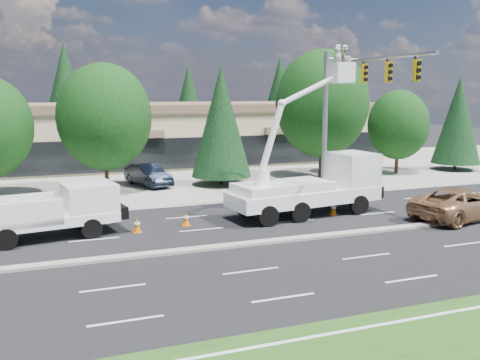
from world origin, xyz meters
name	(u,v)px	position (x,y,z in m)	size (l,w,h in m)	color
ground	(223,248)	(0.00, 0.00, 0.00)	(140.00, 140.00, 0.00)	black
concrete_apron	(139,178)	(0.00, 20.00, 0.01)	(140.00, 22.00, 0.01)	gray
road_median	(223,246)	(0.00, 0.00, 0.06)	(120.00, 0.55, 0.12)	gray
strip_mall	(119,132)	(0.00, 29.97, 2.83)	(50.40, 15.40, 5.50)	#C4B386
tree_front_d	(104,117)	(-3.00, 15.00, 4.94)	(6.08, 6.08, 8.44)	#332114
tree_front_e	(221,122)	(5.00, 15.00, 4.49)	(4.25, 4.25, 8.38)	#332114
tree_front_f	(322,103)	(13.00, 15.00, 5.70)	(7.02, 7.02, 9.74)	#332114
tree_front_g	(398,125)	(20.00, 15.00, 3.95)	(4.86, 4.86, 6.75)	#332114
tree_front_h	(458,120)	(26.00, 15.00, 4.21)	(3.98, 3.98, 7.85)	#332114
tree_back_b	(66,93)	(-4.00, 42.00, 6.43)	(6.08, 6.08, 11.99)	#332114
tree_back_c	(189,103)	(10.00, 42.00, 5.20)	(4.92, 4.92, 9.70)	#332114
tree_back_d	(280,97)	(22.00, 42.00, 5.92)	(5.60, 5.60, 11.03)	#332114
signal_mast	(344,100)	(10.03, 7.04, 6.06)	(2.76, 10.16, 9.00)	gray
utility_pickup	(57,216)	(-6.47, 4.27, 0.97)	(6.39, 3.19, 2.34)	white
bucket_truck	(316,179)	(6.77, 4.29, 1.94)	(8.69, 3.59, 9.00)	white
traffic_cone_b	(137,225)	(-2.96, 3.83, 0.34)	(0.40, 0.40, 0.70)	orange
traffic_cone_c	(186,219)	(-0.48, 4.26, 0.34)	(0.40, 0.40, 0.70)	orange
traffic_cone_d	(333,209)	(7.56, 3.75, 0.34)	(0.40, 0.40, 0.70)	orange
minivan	(462,203)	(13.29, 0.60, 0.82)	(2.73, 5.92, 1.65)	tan
parked_car_east	(148,175)	(0.00, 16.29, 0.76)	(1.62, 4.64, 1.53)	black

